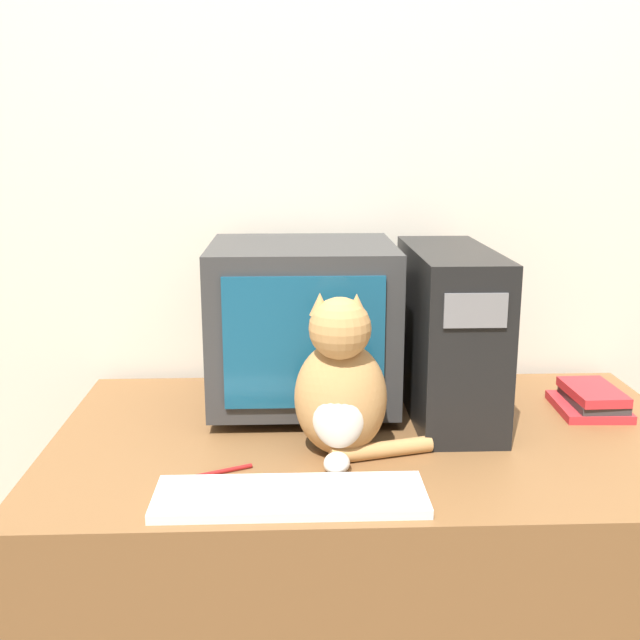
% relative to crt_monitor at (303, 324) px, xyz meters
% --- Properties ---
extents(wall_back, '(7.00, 0.05, 2.50)m').
position_rel_crt_monitor_xyz_m(wall_back, '(0.16, 0.29, 0.31)').
color(wall_back, beige).
rests_on(wall_back, ground_plane).
extents(desk, '(1.42, 0.83, 0.74)m').
position_rel_crt_monitor_xyz_m(desk, '(0.16, -0.19, -0.58)').
color(desk, brown).
rests_on(desk, ground_plane).
extents(crt_monitor, '(0.43, 0.40, 0.40)m').
position_rel_crt_monitor_xyz_m(crt_monitor, '(0.00, 0.00, 0.00)').
color(crt_monitor, '#333333').
rests_on(crt_monitor, desk).
extents(computer_tower, '(0.18, 0.48, 0.39)m').
position_rel_crt_monitor_xyz_m(computer_tower, '(0.34, -0.06, -0.01)').
color(computer_tower, black).
rests_on(computer_tower, desk).
extents(keyboard, '(0.49, 0.16, 0.02)m').
position_rel_crt_monitor_xyz_m(keyboard, '(-0.03, -0.50, -0.20)').
color(keyboard, silver).
rests_on(keyboard, desk).
extents(cat, '(0.30, 0.22, 0.35)m').
position_rel_crt_monitor_xyz_m(cat, '(0.07, -0.30, -0.06)').
color(cat, '#B7844C').
rests_on(cat, desk).
extents(book_stack, '(0.16, 0.19, 0.06)m').
position_rel_crt_monitor_xyz_m(book_stack, '(0.69, -0.07, -0.18)').
color(book_stack, red).
rests_on(book_stack, desk).
extents(pen, '(0.13, 0.07, 0.01)m').
position_rel_crt_monitor_xyz_m(pen, '(-0.17, -0.39, -0.20)').
color(pen, maroon).
rests_on(pen, desk).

